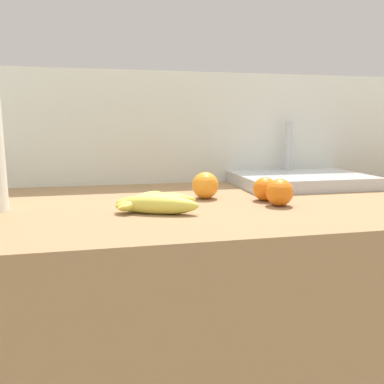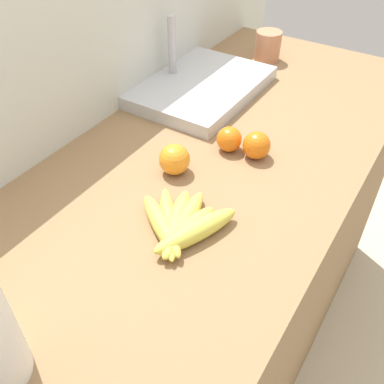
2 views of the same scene
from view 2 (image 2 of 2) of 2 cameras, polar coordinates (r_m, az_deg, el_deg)
name	(u,v)px [view 2 (image 2 of 2)]	position (r m, az deg, el deg)	size (l,w,h in m)	color
ground_plane	(205,346)	(1.79, 1.79, -19.71)	(6.00, 6.00, 0.00)	beige
counter	(208,272)	(1.41, 2.17, -10.53)	(1.67, 0.70, 0.92)	olive
wall_back	(111,186)	(1.44, -10.67, 0.84)	(2.07, 0.06, 1.30)	silver
banana_bunch	(180,226)	(0.88, -1.57, -4.49)	(0.21, 0.22, 0.04)	#D9CE4C
orange_far_right	(229,139)	(1.10, 4.93, 6.96)	(0.06, 0.06, 0.06)	orange
orange_back_right	(174,159)	(1.02, -2.34, 4.33)	(0.07, 0.07, 0.07)	orange
orange_right	(257,145)	(1.08, 8.52, 6.12)	(0.07, 0.07, 0.07)	orange
sink_basin	(201,86)	(1.36, 1.21, 13.81)	(0.43, 0.31, 0.21)	#B7BABF
mug	(268,46)	(1.59, 9.98, 18.47)	(0.09, 0.09, 0.10)	#BF7A56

